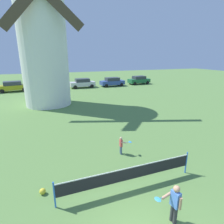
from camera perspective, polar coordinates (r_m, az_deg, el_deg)
The scene contains 10 objects.
windmill at distance 21.93m, azimuth -20.75°, elevation 21.76°, with size 7.64×5.64×14.91m.
tennis_net at distance 8.12m, azimuth 5.27°, elevation -18.45°, with size 6.04×0.06×1.10m.
player_near at distance 7.00m, azimuth 18.73°, elevation -24.86°, with size 0.82×0.49×1.44m.
player_far at distance 10.58m, azimuth 2.95°, elevation -9.93°, with size 0.65×0.49×1.05m.
stray_ball at distance 8.61m, azimuth -20.62°, elevation -21.93°, with size 0.25×0.25×0.25m, color yellow.
parked_car_mustard at distance 32.74m, azimuth -28.27°, elevation 7.01°, with size 4.60×2.32×1.56m.
parked_car_red at distance 32.72m, azimuth -18.24°, elevation 8.17°, with size 4.09×2.28×1.56m.
parked_car_silver at distance 32.79m, azimuth -9.09°, elevation 8.82°, with size 4.25×1.92×1.56m.
parked_car_blue at distance 34.01m, azimuth 0.08°, elevation 9.33°, with size 4.42×2.04×1.56m.
parked_car_green at distance 36.96m, azimuth 8.32°, elevation 9.77°, with size 4.35×2.12×1.56m.
Camera 1 is at (-2.55, -3.46, 5.39)m, focal length 29.65 mm.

